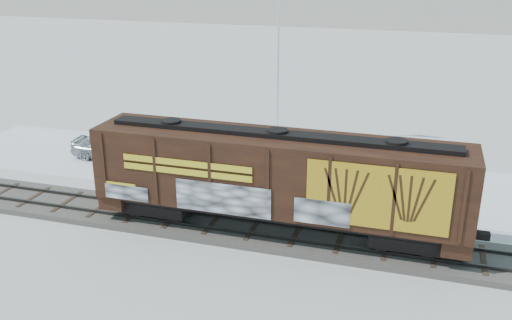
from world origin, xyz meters
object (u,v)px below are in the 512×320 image
(hopper_railcar, at_px, (277,176))
(car_white, at_px, (282,164))
(flagpole, at_px, (280,71))
(car_silver, at_px, (110,146))
(car_dark, at_px, (290,171))

(hopper_railcar, relative_size, car_white, 3.28)
(hopper_railcar, relative_size, flagpole, 1.28)
(flagpole, height_order, car_silver, flagpole)
(car_dark, bearing_deg, car_silver, 90.29)
(car_silver, height_order, car_dark, car_silver)
(car_white, relative_size, car_dark, 0.99)
(hopper_railcar, relative_size, car_dark, 3.24)
(hopper_railcar, xyz_separation_m, car_white, (-1.57, 7.08, -2.11))
(flagpole, bearing_deg, car_white, -73.47)
(car_silver, bearing_deg, car_white, -89.68)
(hopper_railcar, xyz_separation_m, car_silver, (-12.66, 6.99, -2.12))
(flagpole, bearing_deg, car_dark, -70.34)
(flagpole, relative_size, car_dark, 2.54)
(car_dark, bearing_deg, flagpole, 23.41)
(hopper_railcar, bearing_deg, flagpole, 104.36)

